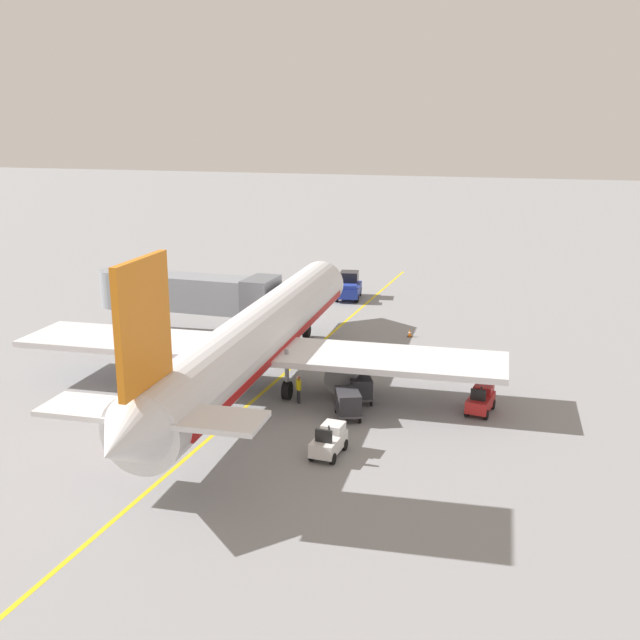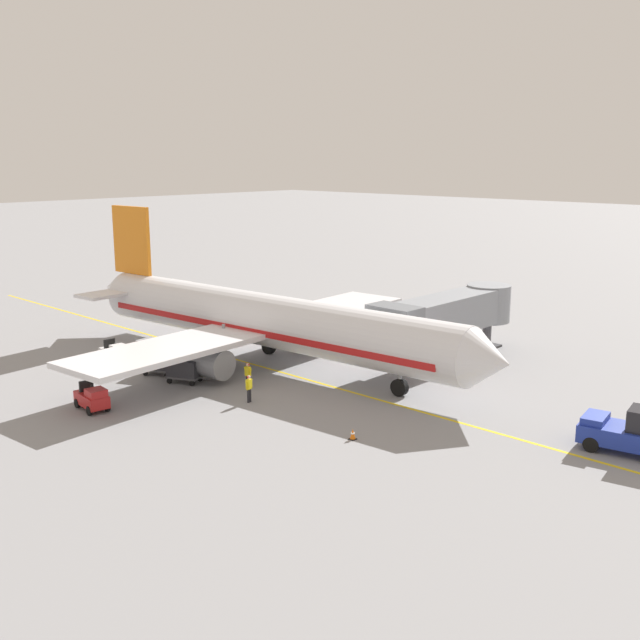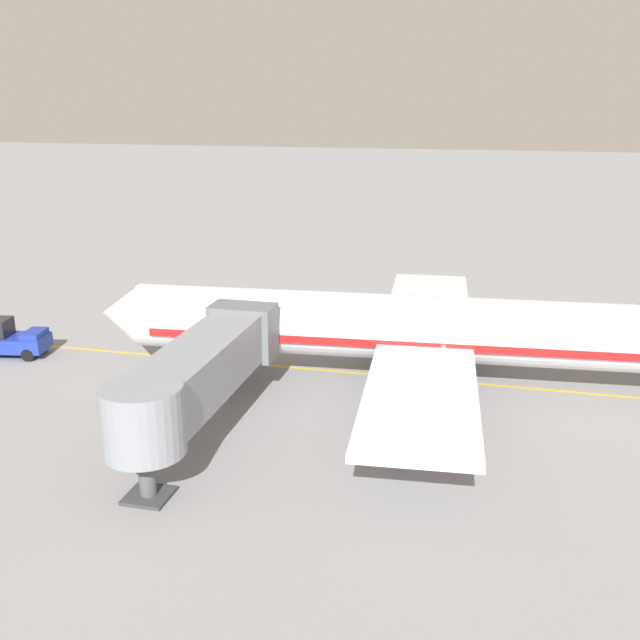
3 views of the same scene
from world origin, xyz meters
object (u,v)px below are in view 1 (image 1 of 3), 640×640
(jet_bridge, at_px, (186,293))
(safety_cone_nose_left, at_px, (410,333))
(ground_crew_loader, at_px, (380,356))
(pushback_tractor, at_px, (348,287))
(baggage_tug_lead, at_px, (481,400))
(baggage_cart_second_in_train, at_px, (348,402))
(baggage_cart_front, at_px, (360,386))
(ground_crew_wing_walker, at_px, (346,363))
(parked_airliner, at_px, (259,338))
(ground_crew_marshaller, at_px, (298,388))
(baggage_tug_trailing, at_px, (329,441))

(jet_bridge, distance_m, safety_cone_nose_left, 17.45)
(jet_bridge, distance_m, ground_crew_loader, 16.60)
(pushback_tractor, distance_m, baggage_tug_lead, 29.59)
(pushback_tractor, distance_m, baggage_cart_second_in_train, 29.75)
(baggage_tug_lead, relative_size, safety_cone_nose_left, 4.44)
(jet_bridge, xyz_separation_m, baggage_cart_front, (16.33, -9.44, -2.51))
(safety_cone_nose_left, bearing_deg, ground_crew_wing_walker, -100.80)
(baggage_cart_second_in_train, relative_size, ground_crew_wing_walker, 1.73)
(baggage_cart_front, distance_m, ground_crew_wing_walker, 4.50)
(ground_crew_wing_walker, relative_size, ground_crew_loader, 1.00)
(parked_airliner, relative_size, ground_crew_wing_walker, 22.10)
(safety_cone_nose_left, bearing_deg, baggage_cart_second_in_train, -89.84)
(baggage_cart_second_in_train, bearing_deg, safety_cone_nose_left, 90.16)
(pushback_tractor, bearing_deg, parked_airliner, -86.45)
(baggage_tug_lead, bearing_deg, ground_crew_marshaller, -169.60)
(parked_airliner, distance_m, ground_crew_marshaller, 4.42)
(jet_bridge, xyz_separation_m, safety_cone_nose_left, (16.34, 5.23, -3.17))
(parked_airliner, relative_size, ground_crew_marshaller, 22.10)
(baggage_tug_lead, bearing_deg, baggage_cart_second_in_train, -155.31)
(parked_airliner, xyz_separation_m, baggage_cart_front, (6.62, -0.55, -2.24))
(pushback_tractor, relative_size, baggage_tug_lead, 1.80)
(jet_bridge, bearing_deg, baggage_cart_second_in_train, -36.46)
(ground_crew_marshaller, bearing_deg, parked_airliner, 149.63)
(parked_airliner, height_order, ground_crew_loader, parked_airliner)
(baggage_tug_lead, bearing_deg, baggage_tug_trailing, -128.72)
(baggage_cart_front, xyz_separation_m, ground_crew_marshaller, (-3.33, -1.38, 0.00))
(baggage_tug_lead, distance_m, safety_cone_nose_left, 15.79)
(baggage_tug_trailing, relative_size, ground_crew_loader, 1.51)
(pushback_tractor, height_order, ground_crew_marshaller, pushback_tractor)
(baggage_tug_lead, height_order, safety_cone_nose_left, baggage_tug_lead)
(baggage_cart_second_in_train, bearing_deg, ground_crew_wing_walker, 107.29)
(baggage_tug_trailing, bearing_deg, parked_airliner, 131.33)
(ground_crew_marshaller, relative_size, safety_cone_nose_left, 2.86)
(pushback_tractor, xyz_separation_m, baggage_cart_front, (8.20, -25.91, -0.15))
(ground_crew_wing_walker, relative_size, safety_cone_nose_left, 2.86)
(baggage_tug_trailing, relative_size, ground_crew_marshaller, 1.51)
(parked_airliner, height_order, jet_bridge, parked_airliner)
(jet_bridge, bearing_deg, baggage_tug_lead, -20.93)
(ground_crew_marshaller, bearing_deg, ground_crew_loader, 67.76)
(jet_bridge, distance_m, baggage_tug_trailing, 24.10)
(pushback_tractor, bearing_deg, baggage_tug_lead, -59.10)
(jet_bridge, xyz_separation_m, baggage_tug_lead, (23.33, -8.92, -2.74))
(ground_crew_loader, height_order, ground_crew_marshaller, same)
(baggage_cart_front, bearing_deg, ground_crew_marshaller, -157.56)
(baggage_cart_second_in_train, relative_size, safety_cone_nose_left, 4.95)
(baggage_tug_lead, distance_m, baggage_cart_front, 7.02)
(pushback_tractor, distance_m, ground_crew_loader, 21.32)
(parked_airliner, xyz_separation_m, pushback_tractor, (-1.57, 25.36, -2.09))
(ground_crew_marshaller, bearing_deg, jet_bridge, 140.24)
(ground_crew_wing_walker, bearing_deg, safety_cone_nose_left, 79.20)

